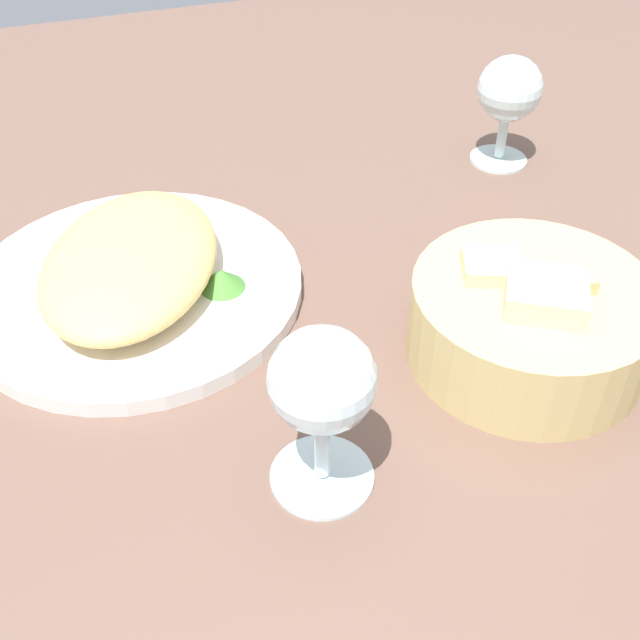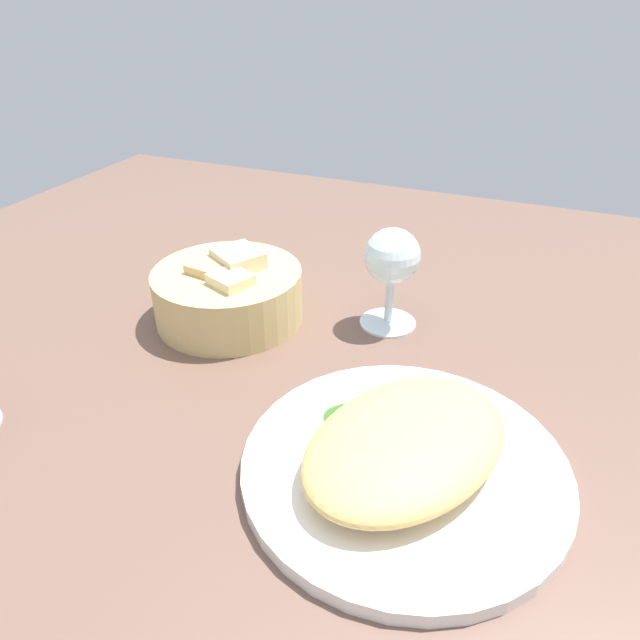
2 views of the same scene
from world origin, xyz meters
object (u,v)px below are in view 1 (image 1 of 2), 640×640
plate (135,288)px  wine_glass_far (509,95)px  bread_basket (530,319)px  wine_glass_near (322,391)px

plate → wine_glass_far: wine_glass_far is taller
bread_basket → wine_glass_near: bearing=-71.5°
bread_basket → wine_glass_far: size_ratio=1.59×
bread_basket → wine_glass_far: (-26.94, 12.77, 3.81)cm
wine_glass_far → plate: bearing=-75.7°
bread_basket → wine_glass_near: size_ratio=1.45×
plate → wine_glass_near: bearing=20.1°
plate → wine_glass_far: 41.31cm
wine_glass_near → wine_glass_far: bearing=136.8°
plate → wine_glass_far: bearing=104.3°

